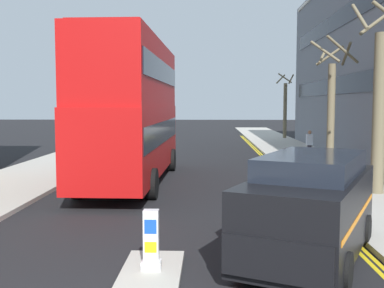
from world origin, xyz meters
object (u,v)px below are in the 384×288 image
(taxi_minivan, at_px, (309,207))
(double_decker_bus_away, at_px, (132,107))
(keep_left_bollard, at_px, (151,242))
(pedestrian_far, at_px, (309,145))

(taxi_minivan, bearing_deg, double_decker_bus_away, 118.53)
(keep_left_bollard, distance_m, taxi_minivan, 3.24)
(pedestrian_far, bearing_deg, double_decker_bus_away, -143.31)
(double_decker_bus_away, relative_size, taxi_minivan, 2.11)
(keep_left_bollard, xyz_separation_m, double_decker_bus_away, (-1.97, 10.22, 2.42))
(double_decker_bus_away, bearing_deg, pedestrian_far, 36.69)
(taxi_minivan, relative_size, pedestrian_far, 3.18)
(keep_left_bollard, distance_m, pedestrian_far, 17.63)
(keep_left_bollard, height_order, pedestrian_far, pedestrian_far)
(keep_left_bollard, bearing_deg, double_decker_bus_away, 100.93)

